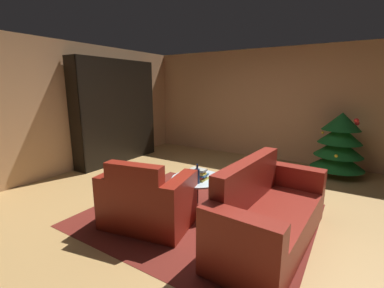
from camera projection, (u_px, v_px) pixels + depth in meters
The scene contains 11 objects.
ground_plane at pixel (201, 208), 3.70m from camera, with size 7.47×7.47×0.00m, color #AF864D.
wall_back at pixel (270, 105), 6.03m from camera, with size 6.16×0.06×2.50m, color tan.
wall_left at pixel (63, 109), 5.02m from camera, with size 0.06×6.35×2.50m, color tan.
area_rug at pixel (199, 215), 3.50m from camera, with size 2.77×2.45×0.01m, color maroon.
bookshelf_unit at pixel (121, 112), 5.92m from camera, with size 0.37×2.05×2.23m.
armchair_red at pixel (147, 201), 3.18m from camera, with size 1.14×0.89×0.85m.
couch_red at pixel (268, 215), 2.87m from camera, with size 0.84×1.85×0.89m.
coffee_table at pixel (198, 181), 3.56m from camera, with size 0.72×0.72×0.46m.
book_stack_on_table at pixel (199, 174), 3.49m from camera, with size 0.23×0.18×0.15m.
bottle_on_table at pixel (197, 176), 3.34m from camera, with size 0.07×0.07×0.25m.
decorated_tree at pixel (339, 144), 4.92m from camera, with size 0.94×0.94×1.20m.
Camera 1 is at (1.72, -2.96, 1.67)m, focal length 24.66 mm.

